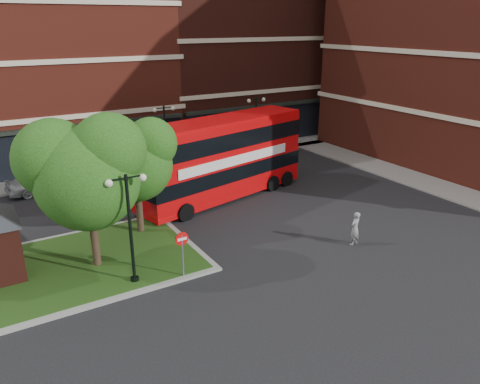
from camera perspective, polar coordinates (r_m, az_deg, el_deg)
ground at (r=23.14m, az=0.56°, el=-7.63°), size 120.00×120.00×0.00m
pavement_far at (r=37.17m, az=-12.89°, el=2.86°), size 44.00×3.00×0.12m
pavement_side at (r=35.14m, az=22.30°, el=0.82°), size 3.00×28.00×0.12m
terrace_far_right at (r=48.34m, az=-0.19°, el=16.84°), size 18.00×12.00×16.00m
traffic_island at (r=23.23m, az=-20.86°, el=-8.77°), size 12.60×7.60×0.15m
tree_island_west at (r=21.29m, az=-18.52°, el=2.74°), size 5.40×4.71×7.21m
tree_island_east at (r=24.50m, az=-12.89°, el=4.14°), size 4.46×3.90×6.29m
lamp_island at (r=20.04m, az=-13.27°, el=-3.82°), size 1.72×0.36×5.00m
lamp_far_left at (r=35.29m, az=-9.09°, el=6.86°), size 1.72×0.36×5.00m
lamp_far_right at (r=38.90m, az=1.96°, el=8.33°), size 1.72×0.36×5.00m
bus at (r=29.52m, az=-2.21°, el=4.76°), size 12.13×5.21×4.52m
woman at (r=24.47m, az=13.83°, el=-4.33°), size 0.73×0.56×1.78m
car_silver at (r=33.79m, az=-22.87°, el=1.31°), size 4.81×2.39×1.58m
car_white at (r=38.59m, az=-4.65°, el=5.02°), size 4.73×2.05×1.51m
no_entry_sign at (r=20.58m, az=-7.07°, el=-6.52°), size 0.62×0.08×2.25m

